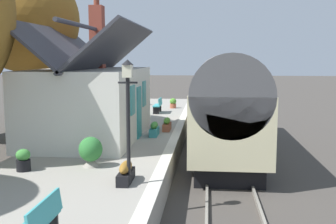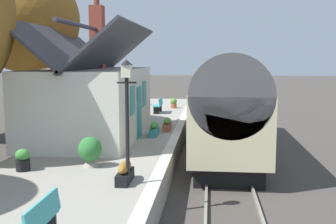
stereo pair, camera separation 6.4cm
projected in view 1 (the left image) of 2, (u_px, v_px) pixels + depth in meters
ground_plane at (203, 159)px, 17.05m from camera, size 160.00×160.00×0.00m
platform at (116, 147)px, 17.34m from camera, size 32.00×5.33×0.89m
platform_edge_coping at (175, 137)px, 17.04m from camera, size 32.00×0.36×0.02m
rail_near at (243, 159)px, 16.88m from camera, size 52.00×0.08×0.14m
rail_far at (207, 158)px, 17.02m from camera, size 52.00×0.08×0.14m
train at (225, 103)px, 17.86m from camera, size 11.14×2.73×4.32m
station_building at (91, 100)px, 16.93m from camera, size 7.51×4.13×5.83m
bench_mid_platform at (39, 223)px, 7.08m from camera, size 1.40×0.44×0.88m
bench_platform_end at (158, 105)px, 24.57m from camera, size 1.40×0.43×0.88m
planter_bench_left at (23, 160)px, 12.02m from camera, size 0.41×0.41×0.65m
planter_bench_right at (154, 129)px, 17.45m from camera, size 1.10×0.32×0.59m
planter_by_door at (91, 151)px, 12.46m from camera, size 0.71×0.71×0.92m
planter_corner_building at (139, 97)px, 28.52m from camera, size 0.70×0.70×1.04m
planter_edge_far at (173, 103)px, 26.91m from camera, size 0.43×0.43×0.65m
planter_under_sign at (167, 124)px, 18.74m from camera, size 1.07×0.32×0.58m
planter_edge_near at (126, 172)px, 10.93m from camera, size 1.05×0.32×0.55m
lamp_post_platform at (128, 97)px, 10.45m from camera, size 0.32×0.50×3.24m
tree_far_left at (24, 20)px, 19.38m from camera, size 4.87×5.15×8.39m
tree_distant at (36, 32)px, 28.16m from camera, size 4.61×4.68×8.59m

